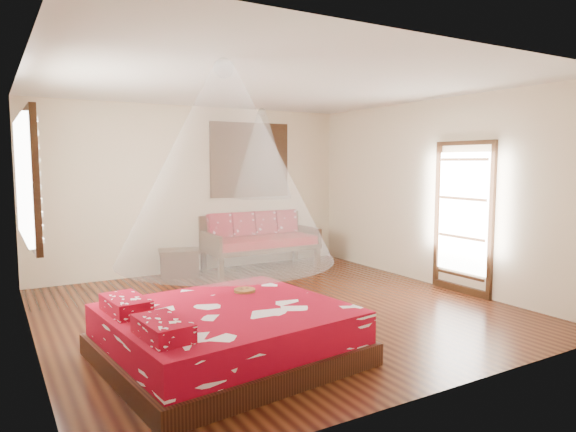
{
  "coord_description": "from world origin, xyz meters",
  "views": [
    {
      "loc": [
        -3.09,
        -5.57,
        1.86
      ],
      "look_at": [
        0.34,
        0.27,
        1.15
      ],
      "focal_mm": 32.0,
      "sensor_mm": 36.0,
      "label": 1
    }
  ],
  "objects": [
    {
      "name": "room",
      "position": [
        0.0,
        0.0,
        1.4
      ],
      "size": [
        5.54,
        5.54,
        2.84
      ],
      "color": "black",
      "rests_on": "ground"
    },
    {
      "name": "bed",
      "position": [
        -1.22,
        -1.23,
        0.25
      ],
      "size": [
        2.37,
        2.19,
        0.64
      ],
      "rotation": [
        0.0,
        0.0,
        0.11
      ],
      "color": "black",
      "rests_on": "floor"
    },
    {
      "name": "daybed",
      "position": [
        1.0,
        2.39,
        0.52
      ],
      "size": [
        1.97,
        0.88,
        0.98
      ],
      "color": "black",
      "rests_on": "floor"
    },
    {
      "name": "storage_chest",
      "position": [
        -0.44,
        2.45,
        0.22
      ],
      "size": [
        0.73,
        0.61,
        0.44
      ],
      "rotation": [
        0.0,
        0.0,
        -0.25
      ],
      "color": "black",
      "rests_on": "floor"
    },
    {
      "name": "shutter_panel",
      "position": [
        1.0,
        2.72,
        1.9
      ],
      "size": [
        1.52,
        0.06,
        1.32
      ],
      "color": "black",
      "rests_on": "wall_back"
    },
    {
      "name": "window_left",
      "position": [
        -2.71,
        0.2,
        1.7
      ],
      "size": [
        0.1,
        1.74,
        1.34
      ],
      "color": "black",
      "rests_on": "wall_left"
    },
    {
      "name": "glazed_door",
      "position": [
        2.72,
        -0.6,
        1.07
      ],
      "size": [
        0.08,
        1.02,
        2.16
      ],
      "color": "black",
      "rests_on": "floor"
    },
    {
      "name": "wine_tray",
      "position": [
        -0.8,
        -0.77,
        0.55
      ],
      "size": [
        0.23,
        0.23,
        0.19
      ],
      "rotation": [
        0.0,
        0.0,
        0.01
      ],
      "color": "brown",
      "rests_on": "bed"
    },
    {
      "name": "mosquito_net_main",
      "position": [
        -1.2,
        -1.23,
        1.85
      ],
      "size": [
        2.0,
        2.0,
        1.8
      ],
      "primitive_type": "cone",
      "color": "white",
      "rests_on": "ceiling"
    },
    {
      "name": "mosquito_net_daybed",
      "position": [
        1.0,
        2.25,
        2.0
      ],
      "size": [
        1.01,
        1.01,
        1.5
      ],
      "primitive_type": "cone",
      "color": "white",
      "rests_on": "ceiling"
    }
  ]
}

